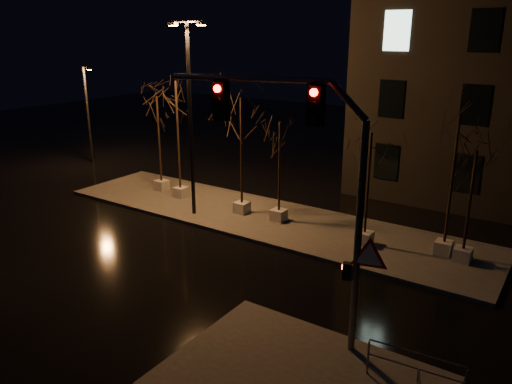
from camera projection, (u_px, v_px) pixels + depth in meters
The scene contains 14 objects.
ground at pixel (177, 264), 19.67m from camera, with size 90.00×90.00×0.00m, color black.
median at pixel (261, 218), 24.38m from camera, with size 22.00×5.00×0.15m, color #3F3C39.
sidewalk_corner at pixel (300, 383), 12.89m from camera, with size 7.00×5.00×0.15m, color #3F3C39.
tree_0 at pixel (158, 118), 27.27m from camera, with size 1.80×1.80×5.44m.
tree_1 at pixel (177, 108), 25.77m from camera, with size 1.80×1.80×6.40m.
tree_2 at pixel (241, 125), 23.52m from camera, with size 1.80×1.80×5.82m.
tree_3 at pixel (280, 145), 22.70m from camera, with size 1.80×1.80×4.86m.
tree_4 at pixel (370, 158), 20.05m from camera, with size 1.80×1.80×4.92m.
tree_5 at pixel (456, 148), 18.88m from camera, with size 1.80×1.80×5.80m.
tree_6 at pixel (473, 176), 18.52m from camera, with size 1.80×1.80×4.56m.
traffic_signal_mast at pixel (315, 178), 13.05m from camera, with size 5.99×1.55×7.49m.
streetlight_main at pixel (190, 107), 23.20m from camera, with size 2.27×0.44×9.08m.
streetlight_far at pixel (88, 111), 34.06m from camera, with size 1.27×0.51×6.59m.
guard_rail_a at pixel (415, 365), 12.38m from camera, with size 2.42×0.25×1.05m.
Camera 1 is at (12.58, -13.07, 8.70)m, focal length 35.00 mm.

